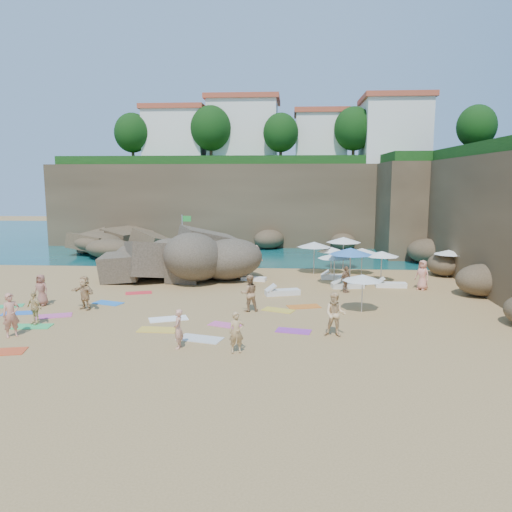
# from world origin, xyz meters

# --- Properties ---
(ground) EXTENTS (120.00, 120.00, 0.00)m
(ground) POSITION_xyz_m (0.00, 0.00, 0.00)
(ground) COLOR tan
(ground) RESTS_ON ground
(seawater) EXTENTS (120.00, 120.00, 0.00)m
(seawater) POSITION_xyz_m (0.00, 30.00, 0.00)
(seawater) COLOR #0C4751
(seawater) RESTS_ON ground
(cliff_back) EXTENTS (44.00, 8.00, 8.00)m
(cliff_back) POSITION_xyz_m (2.00, 25.00, 4.00)
(cliff_back) COLOR brown
(cliff_back) RESTS_ON ground
(cliff_corner) EXTENTS (10.00, 12.00, 8.00)m
(cliff_corner) POSITION_xyz_m (17.00, 20.00, 4.00)
(cliff_corner) COLOR brown
(cliff_corner) RESTS_ON ground
(rock_promontory) EXTENTS (12.00, 7.00, 2.00)m
(rock_promontory) POSITION_xyz_m (-11.00, 16.00, 0.00)
(rock_promontory) COLOR brown
(rock_promontory) RESTS_ON ground
(clifftop_buildings) EXTENTS (28.48, 9.48, 7.00)m
(clifftop_buildings) POSITION_xyz_m (2.96, 25.79, 11.24)
(clifftop_buildings) COLOR white
(clifftop_buildings) RESTS_ON cliff_back
(clifftop_trees) EXTENTS (35.60, 23.82, 4.40)m
(clifftop_trees) POSITION_xyz_m (4.78, 19.52, 11.26)
(clifftop_trees) COLOR #11380F
(clifftop_trees) RESTS_ON ground
(marina_masts) EXTENTS (3.10, 0.10, 6.00)m
(marina_masts) POSITION_xyz_m (-16.50, 30.00, 3.00)
(marina_masts) COLOR white
(marina_masts) RESTS_ON ground
(rock_outcrop) EXTENTS (9.82, 8.81, 3.22)m
(rock_outcrop) POSITION_xyz_m (-3.04, 6.00, 0.00)
(rock_outcrop) COLOR brown
(rock_outcrop) RESTS_ON ground
(flag_pole) EXTENTS (0.75, 0.15, 3.84)m
(flag_pole) POSITION_xyz_m (-4.27, 11.77, 2.45)
(flag_pole) COLOR silver
(flag_pole) RESTS_ON ground
(parasol_0) EXTENTS (2.53, 2.53, 2.39)m
(parasol_0) POSITION_xyz_m (7.93, 9.92, 2.20)
(parasol_0) COLOR silver
(parasol_0) RESTS_ON ground
(parasol_1) EXTENTS (2.16, 2.16, 2.04)m
(parasol_1) POSITION_xyz_m (9.88, 5.31, 1.87)
(parasol_1) COLOR silver
(parasol_1) RESTS_ON ground
(parasol_2) EXTENTS (1.98, 1.98, 1.88)m
(parasol_2) POSITION_xyz_m (8.99, 7.82, 1.72)
(parasol_2) COLOR silver
(parasol_2) RESTS_ON ground
(parasol_3) EXTENTS (2.12, 2.12, 2.01)m
(parasol_3) POSITION_xyz_m (6.82, 4.46, 1.84)
(parasol_3) COLOR silver
(parasol_3) RESTS_ON ground
(parasol_4) EXTENTS (1.99, 1.99, 1.88)m
(parasol_4) POSITION_xyz_m (14.69, 7.36, 1.72)
(parasol_4) COLOR silver
(parasol_4) RESTS_ON ground
(parasol_5) EXTENTS (2.40, 2.40, 2.27)m
(parasol_5) POSITION_xyz_m (5.71, 8.00, 2.08)
(parasol_5) COLOR silver
(parasol_5) RESTS_ON ground
(parasol_7) EXTENTS (2.02, 2.02, 1.91)m
(parasol_7) POSITION_xyz_m (6.91, 8.01, 1.75)
(parasol_7) COLOR silver
(parasol_7) RESTS_ON ground
(parasol_8) EXTENTS (2.06, 2.06, 1.95)m
(parasol_8) POSITION_xyz_m (15.98, 6.18, 1.79)
(parasol_8) COLOR silver
(parasol_8) RESTS_ON ground
(parasol_10) EXTENTS (2.64, 2.64, 2.50)m
(parasol_10) POSITION_xyz_m (7.68, 3.43, 2.29)
(parasol_10) COLOR silver
(parasol_10) RESTS_ON ground
(parasol_11) EXTENTS (2.02, 2.02, 1.91)m
(parasol_11) POSITION_xyz_m (7.65, -2.05, 1.75)
(parasol_11) COLOR silver
(parasol_11) RESTS_ON ground
(lounger_0) EXTENTS (2.04, 1.00, 0.30)m
(lounger_0) POSITION_xyz_m (7.57, 3.54, 0.15)
(lounger_0) COLOR silver
(lounger_0) RESTS_ON ground
(lounger_1) EXTENTS (1.89, 0.63, 0.29)m
(lounger_1) POSITION_xyz_m (7.05, 6.21, 0.15)
(lounger_1) COLOR white
(lounger_1) RESTS_ON ground
(lounger_2) EXTENTS (1.71, 0.72, 0.26)m
(lounger_2) POSITION_xyz_m (8.04, 5.48, 0.13)
(lounger_2) COLOR silver
(lounger_2) RESTS_ON ground
(lounger_3) EXTENTS (1.71, 0.90, 0.25)m
(lounger_3) POSITION_xyz_m (1.69, 5.35, 0.13)
(lounger_3) COLOR white
(lounger_3) RESTS_ON ground
(lounger_4) EXTENTS (1.88, 0.65, 0.29)m
(lounger_4) POSITION_xyz_m (10.25, 3.95, 0.15)
(lounger_4) COLOR white
(lounger_4) RESTS_ON ground
(lounger_5) EXTENTS (2.09, 1.20, 0.31)m
(lounger_5) POSITION_xyz_m (3.63, 1.41, 0.15)
(lounger_5) COLOR silver
(lounger_5) RESTS_ON ground
(towel_0) EXTENTS (1.62, 1.09, 0.03)m
(towel_0) POSITION_xyz_m (-9.37, -3.49, 0.01)
(towel_0) COLOR blue
(towel_0) RESTS_ON ground
(towel_1) EXTENTS (1.84, 1.36, 0.03)m
(towel_1) POSITION_xyz_m (-7.36, -3.87, 0.01)
(towel_1) COLOR #D4529C
(towel_1) RESTS_ON ground
(towel_2) EXTENTS (1.91, 1.24, 0.03)m
(towel_2) POSITION_xyz_m (-6.98, -8.95, 0.02)
(towel_2) COLOR #D74822
(towel_2) RESTS_ON ground
(towel_3) EXTENTS (1.72, 0.98, 0.03)m
(towel_3) POSITION_xyz_m (-7.50, -5.63, 0.01)
(towel_3) COLOR #36BD60
(towel_3) RESTS_ON ground
(towel_4) EXTENTS (1.74, 0.91, 0.03)m
(towel_4) POSITION_xyz_m (-1.73, -5.73, 0.02)
(towel_4) COLOR gold
(towel_4) RESTS_ON ground
(towel_5) EXTENTS (2.00, 1.49, 0.03)m
(towel_5) POSITION_xyz_m (-1.68, -4.01, 0.02)
(towel_5) COLOR white
(towel_5) RESTS_ON ground
(towel_6) EXTENTS (1.64, 1.05, 0.03)m
(towel_6) POSITION_xyz_m (4.24, -5.48, 0.01)
(towel_6) COLOR purple
(towel_6) RESTS_ON ground
(towel_7) EXTENTS (1.66, 1.18, 0.03)m
(towel_7) POSITION_xyz_m (-4.75, 1.29, 0.01)
(towel_7) COLOR red
(towel_7) RESTS_ON ground
(towel_8) EXTENTS (1.76, 1.27, 0.03)m
(towel_8) POSITION_xyz_m (-5.65, -1.20, 0.01)
(towel_8) COLOR blue
(towel_8) RESTS_ON ground
(towel_9) EXTENTS (1.65, 1.22, 0.03)m
(towel_9) POSITION_xyz_m (1.14, -4.79, 0.01)
(towel_9) COLOR #DF56A1
(towel_9) RESTS_ON ground
(towel_10) EXTENTS (1.84, 1.26, 0.03)m
(towel_10) POSITION_xyz_m (4.79, -1.22, 0.01)
(towel_10) COLOR orange
(towel_10) RESTS_ON ground
(towel_11) EXTENTS (1.62, 1.19, 0.03)m
(towel_11) POSITION_xyz_m (-10.61, -2.21, 0.01)
(towel_11) COLOR #31AD60
(towel_11) RESTS_ON ground
(towel_12) EXTENTS (1.78, 1.33, 0.03)m
(towel_12) POSITION_xyz_m (3.49, -2.03, 0.01)
(towel_12) COLOR gold
(towel_12) RESTS_ON ground
(towel_13) EXTENTS (2.00, 1.35, 0.03)m
(towel_13) POSITION_xyz_m (0.36, -6.84, 0.02)
(towel_13) COLOR silver
(towel_13) RESTS_ON ground
(person_stand_0) EXTENTS (0.81, 0.80, 1.89)m
(person_stand_0) POSITION_xyz_m (-7.60, -7.08, 0.94)
(person_stand_0) COLOR tan
(person_stand_0) RESTS_ON ground
(person_stand_1) EXTENTS (1.07, 0.93, 1.86)m
(person_stand_1) POSITION_xyz_m (2.03, -2.27, 0.93)
(person_stand_1) COLOR #AB7F55
(person_stand_1) RESTS_ON ground
(person_stand_2) EXTENTS (1.21, 0.79, 1.73)m
(person_stand_2) POSITION_xyz_m (1.46, 10.03, 0.86)
(person_stand_2) COLOR tan
(person_stand_2) RESTS_ON ground
(person_stand_3) EXTENTS (0.88, 0.94, 1.56)m
(person_stand_3) POSITION_xyz_m (7.31, 2.32, 0.78)
(person_stand_3) COLOR #8F6647
(person_stand_3) RESTS_ON ground
(person_stand_4) EXTENTS (0.95, 0.97, 1.80)m
(person_stand_4) POSITION_xyz_m (11.98, 3.40, 0.90)
(person_stand_4) COLOR #E28D77
(person_stand_4) RESTS_ON ground
(person_stand_5) EXTENTS (1.70, 0.60, 1.80)m
(person_stand_5) POSITION_xyz_m (-7.66, 6.96, 0.90)
(person_stand_5) COLOR tan
(person_stand_5) RESTS_ON ground
(person_stand_6) EXTENTS (0.42, 0.60, 1.56)m
(person_stand_6) POSITION_xyz_m (-0.28, -7.99, 0.78)
(person_stand_6) COLOR #E59D82
(person_stand_6) RESTS_ON ground
(person_lie_1) EXTENTS (1.44, 1.75, 0.37)m
(person_lie_1) POSITION_xyz_m (-7.54, -5.28, 0.19)
(person_lie_1) COLOR #DBBB7C
(person_lie_1) RESTS_ON ground
(person_lie_2) EXTENTS (1.14, 1.77, 0.43)m
(person_lie_2) POSITION_xyz_m (-8.93, -1.92, 0.22)
(person_lie_2) COLOR #975C4B
(person_lie_2) RESTS_ON ground
(person_lie_3) EXTENTS (2.20, 2.25, 0.45)m
(person_lie_3) POSITION_xyz_m (-6.35, -2.54, 0.23)
(person_lie_3) COLOR tan
(person_lie_3) RESTS_ON ground
(person_lie_4) EXTENTS (0.92, 1.66, 0.38)m
(person_lie_4) POSITION_xyz_m (2.05, -8.39, 0.19)
(person_lie_4) COLOR tan
(person_lie_4) RESTS_ON ground
(person_lie_5) EXTENTS (1.26, 2.00, 0.70)m
(person_lie_5) POSITION_xyz_m (5.97, -6.09, 0.35)
(person_lie_5) COLOR #E9BE84
(person_lie_5) RESTS_ON ground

